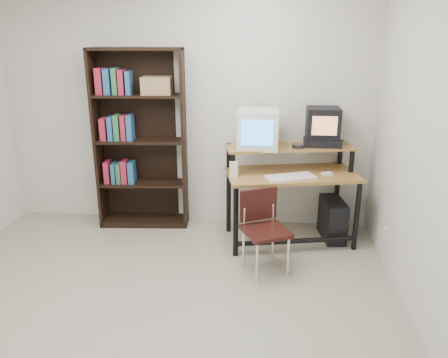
# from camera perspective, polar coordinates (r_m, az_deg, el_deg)

# --- Properties ---
(floor) EXTENTS (4.00, 4.00, 0.01)m
(floor) POSITION_cam_1_polar(r_m,az_deg,el_deg) (3.46, -10.62, -18.39)
(floor) COLOR #A29C87
(floor) RESTS_ON ground
(back_wall) EXTENTS (4.00, 0.01, 2.60)m
(back_wall) POSITION_cam_1_polar(r_m,az_deg,el_deg) (4.79, -4.92, 9.29)
(back_wall) COLOR beige
(back_wall) RESTS_ON floor
(computer_desk) EXTENTS (1.38, 0.89, 0.98)m
(computer_desk) POSITION_cam_1_polar(r_m,az_deg,el_deg) (4.44, 8.72, 0.41)
(computer_desk) COLOR olive
(computer_desk) RESTS_ON floor
(crt_monitor) EXTENTS (0.41, 0.42, 0.38)m
(crt_monitor) POSITION_cam_1_polar(r_m,az_deg,el_deg) (4.36, 4.50, 6.53)
(crt_monitor) COLOR silver
(crt_monitor) RESTS_ON computer_desk
(vcr) EXTENTS (0.36, 0.26, 0.08)m
(vcr) POSITION_cam_1_polar(r_m,az_deg,el_deg) (4.53, 12.70, 4.63)
(vcr) COLOR black
(vcr) RESTS_ON computer_desk
(crt_tv) EXTENTS (0.33, 0.33, 0.31)m
(crt_tv) POSITION_cam_1_polar(r_m,az_deg,el_deg) (4.55, 12.79, 7.18)
(crt_tv) COLOR black
(crt_tv) RESTS_ON vcr
(cd_spindle) EXTENTS (0.16, 0.16, 0.05)m
(cd_spindle) POSITION_cam_1_polar(r_m,az_deg,el_deg) (4.38, 9.62, 4.18)
(cd_spindle) COLOR #26262B
(cd_spindle) RESTS_ON computer_desk
(keyboard) EXTENTS (0.51, 0.37, 0.03)m
(keyboard) POSITION_cam_1_polar(r_m,az_deg,el_deg) (4.24, 8.66, 0.13)
(keyboard) COLOR silver
(keyboard) RESTS_ON computer_desk
(mousepad) EXTENTS (0.25, 0.22, 0.01)m
(mousepad) POSITION_cam_1_polar(r_m,az_deg,el_deg) (4.40, 13.19, 0.32)
(mousepad) COLOR black
(mousepad) RESTS_ON computer_desk
(mouse) EXTENTS (0.12, 0.10, 0.03)m
(mouse) POSITION_cam_1_polar(r_m,az_deg,el_deg) (4.41, 13.28, 0.62)
(mouse) COLOR white
(mouse) RESTS_ON mousepad
(desk_speaker) EXTENTS (0.08, 0.08, 0.17)m
(desk_speaker) POSITION_cam_1_polar(r_m,az_deg,el_deg) (4.23, 1.32, 1.27)
(desk_speaker) COLOR silver
(desk_speaker) RESTS_ON computer_desk
(pc_tower) EXTENTS (0.26, 0.47, 0.42)m
(pc_tower) POSITION_cam_1_polar(r_m,az_deg,el_deg) (4.73, 13.99, -5.11)
(pc_tower) COLOR black
(pc_tower) RESTS_ON floor
(school_chair) EXTENTS (0.50, 0.50, 0.74)m
(school_chair) POSITION_cam_1_polar(r_m,az_deg,el_deg) (3.92, 5.13, -5.76)
(school_chair) COLOR black
(school_chair) RESTS_ON floor
(bookshelf) EXTENTS (0.99, 0.40, 1.93)m
(bookshelf) POSITION_cam_1_polar(r_m,az_deg,el_deg) (4.82, -10.80, 5.27)
(bookshelf) COLOR black
(bookshelf) RESTS_ON floor
(wall_outlet) EXTENTS (0.02, 0.08, 0.12)m
(wall_outlet) POSITION_cam_1_polar(r_m,az_deg,el_deg) (4.32, 20.27, -6.71)
(wall_outlet) COLOR beige
(wall_outlet) RESTS_ON right_wall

